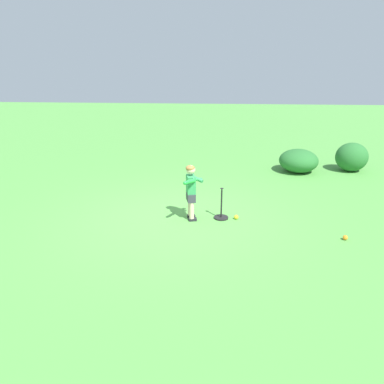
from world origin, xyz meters
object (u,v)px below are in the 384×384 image
Objects in this scene: play_ball_center_lawn at (236,217)px; batting_tee at (221,213)px; child_batter at (191,188)px; play_ball_far_left at (345,238)px.

play_ball_center_lawn is 0.14× the size of batting_tee.
child_batter is 12.32× the size of play_ball_center_lawn.
child_batter is 0.80m from batting_tee.
child_batter is 1.74× the size of batting_tee.
play_ball_center_lawn is at bearing 4.40° from child_batter.
play_ball_center_lawn is at bearing -3.86° from batting_tee.
batting_tee is at bearing 159.85° from play_ball_far_left.
play_ball_far_left is 2.27m from batting_tee.
child_batter reaches higher than play_ball_far_left.
play_ball_far_left is at bearing -20.15° from batting_tee.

